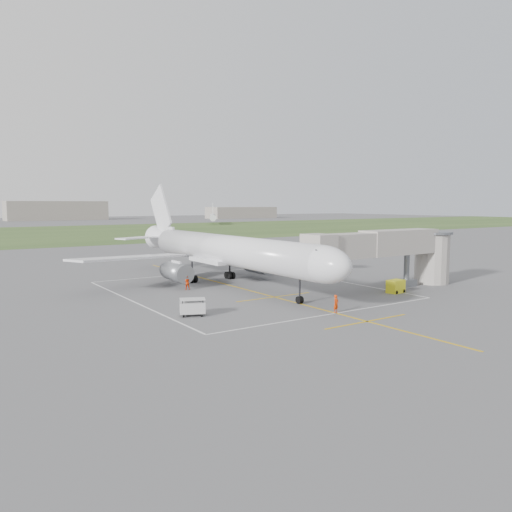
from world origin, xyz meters
TOP-DOWN VIEW (x-y plane):
  - ground at (0.00, 0.00)m, footprint 700.00×700.00m
  - grass_strip at (0.00, 130.00)m, footprint 700.00×120.00m
  - apron_markings at (0.00, -5.82)m, footprint 28.20×60.00m
  - airliner at (-0.00, 0.75)m, footprint 38.93×46.75m
  - jet_bridge at (15.72, -13.50)m, footprint 23.40×5.00m
  - gpu_unit at (13.33, -15.80)m, footprint 2.16×1.62m
  - baggage_cart at (-11.84, -13.35)m, footprint 2.69×2.21m
  - ramp_worker_nose at (0.18, -19.79)m, footprint 0.71×0.55m
  - ramp_worker_wing at (-6.02, -0.21)m, footprint 1.02×0.89m
  - distant_aircraft at (8.63, 172.33)m, footprint 190.23×29.59m

SIDE VIEW (x-z plane):
  - ground at x=0.00m, z-range 0.00..0.00m
  - apron_markings at x=0.00m, z-range 0.00..0.01m
  - grass_strip at x=0.00m, z-range 0.00..0.02m
  - gpu_unit at x=13.33m, z-range -0.01..1.52m
  - baggage_cart at x=-11.84m, z-range 0.02..1.64m
  - ramp_worker_nose at x=0.18m, z-range 0.00..1.72m
  - ramp_worker_wing at x=-6.02m, z-range 0.00..1.79m
  - distant_aircraft at x=8.63m, z-range -0.84..8.01m
  - airliner at x=0.00m, z-range -2.37..11.15m
  - jet_bridge at x=15.72m, z-range 1.14..8.34m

